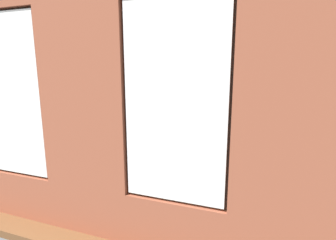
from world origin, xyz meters
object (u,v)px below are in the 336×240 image
(media_console, at_px, (48,138))
(potted_plant_corner_near_left, at_px, (295,112))
(couch_by_window, at_px, (81,177))
(potted_plant_between_couches, at_px, (171,165))
(papasan_chair, at_px, (197,120))
(table_plant_small, at_px, (201,134))
(remote_black, at_px, (175,138))
(cup_ceramic, at_px, (182,138))
(potted_plant_foreground_right, at_px, (119,102))
(coffee_table, at_px, (182,142))
(candle_jar, at_px, (185,139))
(potted_plant_by_left_couch, at_px, (272,140))
(couch_left, at_px, (299,160))
(tv_flatscreen, at_px, (46,112))
(potted_plant_mid_room_small, at_px, (219,137))

(media_console, height_order, potted_plant_corner_near_left, potted_plant_corner_near_left)
(couch_by_window, height_order, media_console, couch_by_window)
(potted_plant_between_couches, bearing_deg, papasan_chair, -80.79)
(couch_by_window, bearing_deg, table_plant_small, -119.50)
(remote_black, bearing_deg, table_plant_small, 49.60)
(cup_ceramic, relative_size, media_console, 0.09)
(couch_by_window, height_order, potted_plant_between_couches, potted_plant_between_couches)
(table_plant_small, relative_size, potted_plant_foreground_right, 0.19)
(coffee_table, xyz_separation_m, papasan_chair, (0.19, -2.15, 0.08))
(candle_jar, distance_m, potted_plant_corner_near_left, 3.43)
(cup_ceramic, xyz_separation_m, potted_plant_by_left_couch, (-1.86, -1.13, -0.17))
(couch_by_window, distance_m, couch_left, 3.72)
(couch_left, height_order, table_plant_small, couch_left)
(media_console, bearing_deg, tv_flatscreen, -90.00)
(media_console, distance_m, potted_plant_corner_near_left, 6.31)
(table_plant_small, distance_m, potted_plant_between_couches, 2.25)
(candle_jar, height_order, media_console, media_console)
(coffee_table, xyz_separation_m, tv_flatscreen, (3.18, 0.48, 0.56))
(couch_by_window, height_order, cup_ceramic, couch_by_window)
(media_console, bearing_deg, couch_by_window, 143.48)
(media_console, height_order, potted_plant_foreground_right, potted_plant_foreground_right)
(tv_flatscreen, bearing_deg, couch_by_window, 143.44)
(couch_left, relative_size, potted_plant_mid_room_small, 3.20)
(candle_jar, bearing_deg, media_console, 6.38)
(candle_jar, height_order, potted_plant_mid_room_small, potted_plant_mid_room_small)
(table_plant_small, relative_size, media_console, 0.26)
(cup_ceramic, relative_size, potted_plant_by_left_couch, 0.21)
(potted_plant_between_couches, bearing_deg, potted_plant_by_left_couch, -112.75)
(candle_jar, bearing_deg, potted_plant_between_couches, 101.19)
(media_console, bearing_deg, potted_plant_by_left_couch, -162.26)
(cup_ceramic, relative_size, papasan_chair, 0.08)
(potted_plant_corner_near_left, bearing_deg, couch_by_window, 53.97)
(coffee_table, distance_m, potted_plant_mid_room_small, 1.00)
(potted_plant_corner_near_left, height_order, potted_plant_foreground_right, potted_plant_corner_near_left)
(couch_left, distance_m, papasan_chair, 3.41)
(papasan_chair, distance_m, potted_plant_between_couches, 4.32)
(couch_left, height_order, remote_black, couch_left)
(cup_ceramic, xyz_separation_m, tv_flatscreen, (3.18, 0.48, 0.46))
(media_console, distance_m, potted_plant_by_left_couch, 5.29)
(coffee_table, height_order, remote_black, remote_black)
(potted_plant_mid_room_small, bearing_deg, media_console, 17.41)
(couch_by_window, relative_size, candle_jar, 15.39)
(couch_left, relative_size, potted_plant_foreground_right, 1.36)
(couch_by_window, bearing_deg, cup_ceramic, -112.94)
(papasan_chair, bearing_deg, media_console, 41.37)
(couch_left, xyz_separation_m, media_console, (5.44, 0.26, -0.04))
(cup_ceramic, bearing_deg, couch_left, 174.36)
(coffee_table, bearing_deg, tv_flatscreen, 8.62)
(couch_by_window, bearing_deg, coffee_table, -112.94)
(cup_ceramic, distance_m, tv_flatscreen, 3.25)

